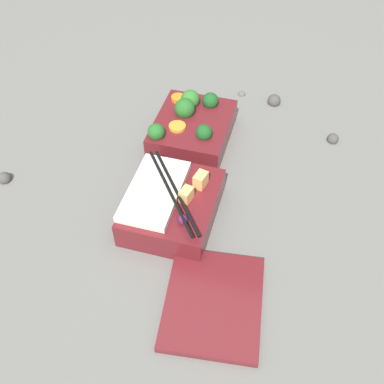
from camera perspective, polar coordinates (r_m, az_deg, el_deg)
name	(u,v)px	position (r m, az deg, el deg)	size (l,w,h in m)	color
ground_plane	(191,180)	(0.83, -0.12, 1.58)	(3.00, 3.00, 0.00)	slate
bento_tray_vegetable	(192,127)	(0.90, 0.00, 8.26)	(0.17, 0.14, 0.08)	maroon
bento_tray_rice	(171,205)	(0.75, -2.68, -1.60)	(0.17, 0.14, 0.07)	maroon
bento_lid	(213,302)	(0.68, 2.73, -13.81)	(0.17, 0.14, 0.01)	maroon
pebble_0	(242,93)	(1.04, 6.33, 12.38)	(0.02, 0.02, 0.02)	#595651
pebble_1	(274,101)	(1.02, 10.38, 11.33)	(0.03, 0.03, 0.03)	#474442
pebble_2	(5,178)	(0.90, -22.69, 1.63)	(0.02, 0.02, 0.02)	#474442
pebble_3	(333,139)	(0.95, 17.44, 6.44)	(0.02, 0.02, 0.02)	#474442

